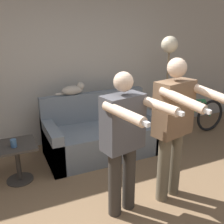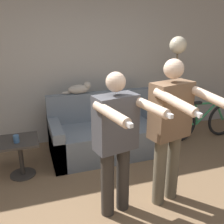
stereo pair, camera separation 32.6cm
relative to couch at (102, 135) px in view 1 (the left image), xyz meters
name	(u,v)px [view 1 (the left image)]	position (x,y,z in m)	size (l,w,h in m)	color
wall_back	(68,66)	(-0.30, 0.71, 1.01)	(10.00, 0.05, 2.60)	#B7B2A8
couch	(102,135)	(0.00, 0.00, 0.00)	(1.75, 0.87, 0.92)	slate
person_left	(124,137)	(-0.33, -1.38, 0.59)	(0.59, 0.75, 1.55)	#38332D
person_right	(174,123)	(0.28, -1.38, 0.65)	(0.62, 0.75, 1.64)	#6B604C
cat	(73,89)	(-0.33, 0.32, 0.70)	(0.47, 0.15, 0.18)	#B7AD9E
floor_lamp	(168,61)	(1.11, -0.10, 1.11)	(0.35, 0.35, 1.79)	#756047
side_table	(17,154)	(-1.29, -0.28, 0.08)	(0.49, 0.49, 0.52)	#38332D
cup	(14,143)	(-1.32, -0.35, 0.28)	(0.07, 0.07, 0.10)	#3D6693
bicycle	(191,118)	(1.76, -0.04, 0.03)	(1.50, 0.07, 0.70)	black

